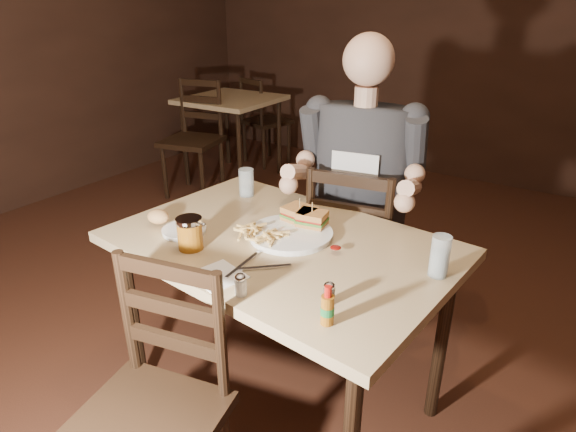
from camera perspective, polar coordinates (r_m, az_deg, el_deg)
The scene contains 24 objects.
room_shell at distance 1.47m, azimuth -5.12°, elevation 17.02°, with size 7.00×7.00×7.00m.
main_table at distance 1.82m, azimuth -0.86°, elevation -5.10°, with size 1.32×0.95×0.77m.
bg_table at distance 4.60m, azimuth -6.74°, elevation 12.70°, with size 0.82×0.82×0.77m.
chair_far at distance 2.37m, azimuth 8.13°, elevation -4.23°, with size 0.43×0.47×0.93m, color black, non-canonical shape.
chair_near at distance 1.59m, azimuth -16.77°, elevation -22.66°, with size 0.41×0.45×0.90m, color black, non-canonical shape.
bg_chair_far at distance 5.08m, azimuth -2.60°, elevation 11.18°, with size 0.41×0.45×0.89m, color black, non-canonical shape.
bg_chair_near at distance 4.25m, azimuth -11.37°, elevation 8.75°, with size 0.45×0.49×0.97m, color black, non-canonical shape.
diner at distance 2.13m, azimuth 8.55°, elevation 7.32°, with size 0.57×0.45×0.99m, color #2A282D, non-canonical shape.
dinner_plate at distance 1.80m, azimuth 0.28°, elevation -2.24°, with size 0.31×0.31×0.02m, color white.
sandwich_left at distance 1.87m, azimuth 1.40°, elevation 0.77°, with size 0.12×0.10×0.10m, color #C18542, non-canonical shape.
sandwich_right at distance 1.83m, azimuth 2.87°, elevation 0.14°, with size 0.11×0.09×0.10m, color #C18542, non-canonical shape.
fries_pile at distance 1.76m, azimuth -3.63°, elevation -1.99°, with size 0.23×0.16×0.04m, color tan, non-canonical shape.
ketchup_dollop at distance 1.69m, azimuth 5.67°, elevation -3.75°, with size 0.04×0.04×0.01m, color maroon.
glass_left at distance 2.18m, azimuth -4.95°, elevation 3.99°, with size 0.07×0.07×0.12m, color silver.
glass_right at distance 1.61m, azimuth 17.55°, elevation -4.56°, with size 0.06×0.06×0.14m, color silver.
hot_sauce at distance 1.32m, azimuth 4.71°, elevation -10.49°, with size 0.04×0.04×0.12m, color #894E0F, non-canonical shape.
salt_shaker at distance 1.46m, azimuth -5.62°, elevation -8.17°, with size 0.04×0.04×0.07m, color white, non-canonical shape.
pepper_shaker at distance 1.42m, azimuth 4.89°, elevation -9.13°, with size 0.04×0.04×0.06m, color #38332D, non-canonical shape.
syrup_dispenser at distance 1.74m, azimuth -11.54°, elevation -2.03°, with size 0.09×0.09×0.12m, color #894E0F, non-canonical shape.
napkin at distance 1.58m, azimuth -8.28°, elevation -7.02°, with size 0.16×0.14×0.00m, color white.
knife at distance 1.63m, azimuth -5.22°, elevation -5.61°, with size 0.01×0.21×0.00m, color silver.
fork at distance 1.60m, azimuth -2.79°, elevation -6.08°, with size 0.01×0.18×0.01m, color silver.
side_plate at distance 1.88m, azimuth -12.20°, elevation -1.78°, with size 0.16×0.16×0.01m, color white.
bread_roll at distance 1.95m, azimuth -15.13°, elevation -0.08°, with size 0.09×0.08×0.05m, color tan.
Camera 1 is at (0.90, -1.15, 1.58)m, focal length 30.00 mm.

